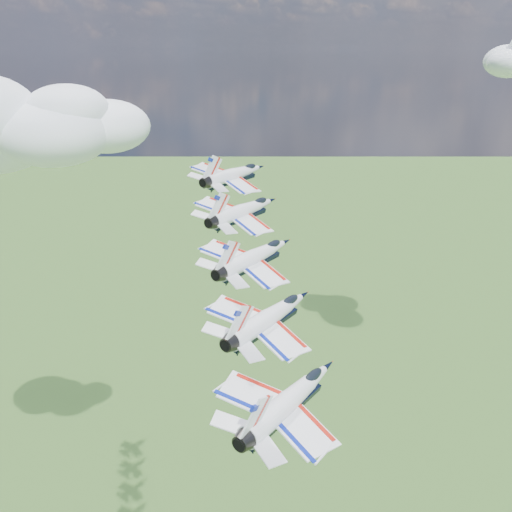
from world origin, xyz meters
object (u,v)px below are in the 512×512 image
Objects in this scene: jet_1 at (245,210)px; jet_3 at (271,316)px; jet_4 at (291,398)px; jet_2 at (256,256)px; jet_0 at (235,174)px.

jet_3 is (15.40, -17.18, -5.85)m from jet_1.
jet_3 is 1.00× the size of jet_4.
jet_1 reaches higher than jet_2.
jet_2 is at bearing 133.43° from jet_4.
jet_2 is at bearing -46.57° from jet_0.
jet_0 is 23.80m from jet_2.
jet_3 is at bearing 133.43° from jet_4.
jet_0 is 47.59m from jet_4.
jet_3 reaches higher than jet_4.
jet_3 is at bearing -46.57° from jet_2.
jet_0 is 11.90m from jet_1.
jet_0 is at bearing 133.43° from jet_2.
jet_1 is 1.00× the size of jet_4.
jet_2 is 1.00× the size of jet_3.
jet_4 is (15.40, -17.18, -5.85)m from jet_2.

